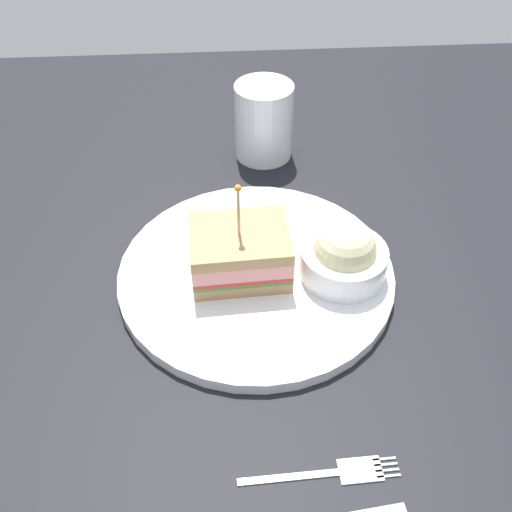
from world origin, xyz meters
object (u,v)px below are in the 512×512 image
Objects in this scene: drink_glass at (264,124)px; plate at (256,274)px; sandwich_half_center at (240,253)px; coleslaw_bowl at (344,256)px; fork at (338,472)px.

plate is at bearing -96.31° from drink_glass.
coleslaw_bowl is (10.93, -1.05, -0.19)cm from sandwich_half_center.
coleslaw_bowl is at bearing -5.49° from sandwich_half_center.
fork is (5.22, -22.81, -0.52)cm from plate.
plate is 2.62× the size of sandwich_half_center.
plate is at bearing 3.60° from sandwich_half_center.
plate is at bearing 102.89° from fork.
drink_glass is at bearing 83.69° from plate.
sandwich_half_center is at bearing 174.51° from coleslaw_bowl.
coleslaw_bowl is 22.33cm from fork.
sandwich_half_center is 0.85× the size of fork.
coleslaw_bowl is 0.89× the size of drink_glass.
drink_glass reaches higher than fork.
plate is 2.23× the size of fork.
fork is at bearing -100.41° from coleslaw_bowl.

